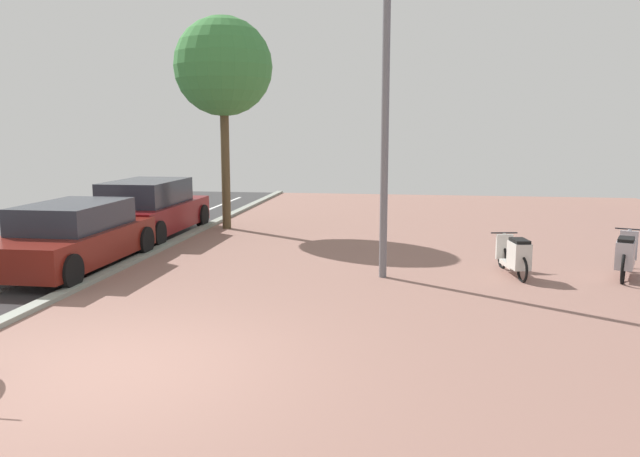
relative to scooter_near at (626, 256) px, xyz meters
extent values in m
cube|color=#8A6357|center=(-2.39, -5.62, -0.45)|extent=(14.40, 40.00, 0.05)
torus|color=black|center=(-0.16, -0.42, -0.17)|extent=(0.25, 0.55, 0.56)
torus|color=black|center=(0.27, 0.71, -0.17)|extent=(0.25, 0.55, 0.56)
cube|color=#ADA9B0|center=(0.06, 0.15, -0.19)|extent=(0.50, 0.73, 0.08)
cube|color=#ADA9B0|center=(-0.08, -0.21, 0.06)|extent=(0.47, 0.60, 0.50)
cube|color=black|center=(-0.08, -0.21, 0.34)|extent=(0.41, 0.54, 0.06)
cylinder|color=#ADA9B0|center=(0.26, 0.69, 0.11)|extent=(0.11, 0.14, 0.57)
cube|color=#ADA9B0|center=(0.23, 0.62, 0.09)|extent=(0.33, 0.19, 0.56)
cylinder|color=black|center=(0.25, 0.67, 0.39)|extent=(0.50, 0.21, 0.03)
torus|color=black|center=(-1.92, -0.58, -0.20)|extent=(0.13, 0.49, 0.49)
torus|color=black|center=(-2.12, 0.56, -0.20)|extent=(0.13, 0.49, 0.49)
cube|color=silver|center=(-2.02, -0.01, -0.22)|extent=(0.39, 0.69, 0.08)
cube|color=silver|center=(-1.96, -0.38, 0.02)|extent=(0.39, 0.56, 0.48)
cube|color=black|center=(-1.96, -0.38, 0.29)|extent=(0.34, 0.50, 0.06)
cylinder|color=silver|center=(-2.12, 0.54, 0.04)|extent=(0.09, 0.13, 0.49)
cube|color=silver|center=(-2.11, 0.46, 0.02)|extent=(0.33, 0.14, 0.49)
cylinder|color=black|center=(-2.11, 0.51, 0.29)|extent=(0.52, 0.12, 0.03)
cube|color=maroon|center=(-10.53, -0.79, 0.05)|extent=(1.78, 4.07, 0.61)
cube|color=#282D38|center=(-10.53, -0.62, 0.61)|extent=(1.50, 2.37, 0.51)
cylinder|color=black|center=(-11.38, 0.73, -0.11)|extent=(0.20, 0.62, 0.62)
cylinder|color=black|center=(-9.68, 0.73, -0.11)|extent=(0.20, 0.62, 0.62)
cylinder|color=black|center=(-9.68, -2.31, -0.11)|extent=(0.20, 0.62, 0.62)
cube|color=maroon|center=(-10.64, 3.21, 0.08)|extent=(1.84, 4.16, 0.65)
cube|color=#282D38|center=(-10.64, 3.08, 0.70)|extent=(1.54, 2.55, 0.60)
cylinder|color=black|center=(-11.52, 4.77, -0.11)|extent=(0.20, 0.62, 0.62)
cylinder|color=black|center=(-9.76, 4.77, -0.11)|extent=(0.20, 0.62, 0.62)
cylinder|color=black|center=(-11.52, 1.65, -0.11)|extent=(0.20, 0.62, 0.62)
cylinder|color=black|center=(-9.76, 1.65, -0.11)|extent=(0.20, 0.62, 0.62)
cylinder|color=slate|center=(-4.43, -0.59, 2.67)|extent=(0.14, 0.14, 6.19)
cylinder|color=brown|center=(-8.98, 4.57, 1.30)|extent=(0.23, 0.23, 3.45)
sphere|color=#3D7F3E|center=(-8.98, 4.57, 3.94)|extent=(2.62, 2.62, 2.62)
camera|label=1|loc=(-3.88, -12.10, 2.32)|focal=35.48mm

